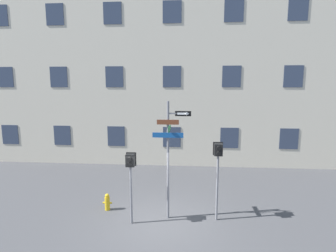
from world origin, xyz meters
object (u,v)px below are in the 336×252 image
pedestrian_signal_left (130,169)px  fire_hydrant (107,202)px  street_sign_pole (170,150)px  pedestrian_signal_right (218,161)px

pedestrian_signal_left → fire_hydrant: 2.27m
street_sign_pole → pedestrian_signal_right: 1.75m
pedestrian_signal_left → pedestrian_signal_right: 3.09m
street_sign_pole → pedestrian_signal_right: bearing=-0.2°
pedestrian_signal_right → fire_hydrant: pedestrian_signal_right is taller
street_sign_pole → pedestrian_signal_right: size_ratio=1.50×
pedestrian_signal_left → fire_hydrant: bearing=141.3°
fire_hydrant → pedestrian_signal_right: bearing=-6.2°
street_sign_pole → fire_hydrant: (-2.50, 0.45, -2.26)m
pedestrian_signal_right → street_sign_pole: bearing=179.8°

